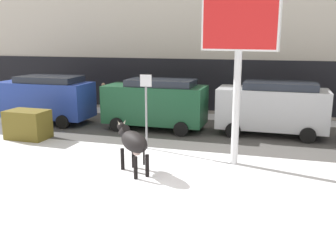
# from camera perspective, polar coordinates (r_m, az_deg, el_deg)

# --- Properties ---
(ground_plane) EXTENTS (120.00, 120.00, 0.00)m
(ground_plane) POSITION_cam_1_polar(r_m,az_deg,el_deg) (10.56, -2.60, -10.09)
(ground_plane) COLOR white
(road_strip) EXTENTS (60.00, 5.60, 0.01)m
(road_strip) POSITION_cam_1_polar(r_m,az_deg,el_deg) (17.02, 5.09, -1.01)
(road_strip) COLOR #514F4C
(road_strip) RESTS_ON ground
(cow_black) EXTENTS (1.66, 1.60, 1.54)m
(cow_black) POSITION_cam_1_polar(r_m,az_deg,el_deg) (11.86, -5.25, -2.40)
(cow_black) COLOR black
(cow_black) RESTS_ON ground
(billboard) EXTENTS (2.50, 0.77, 5.56)m
(billboard) POSITION_cam_1_polar(r_m,az_deg,el_deg) (12.42, 10.65, 13.64)
(billboard) COLOR silver
(billboard) RESTS_ON ground
(car_blue_van) EXTENTS (4.61, 2.14, 2.32)m
(car_blue_van) POSITION_cam_1_polar(r_m,az_deg,el_deg) (19.75, -17.85, 4.05)
(car_blue_van) COLOR #233D9E
(car_blue_van) RESTS_ON ground
(car_darkgreen_van) EXTENTS (4.61, 2.14, 2.32)m
(car_darkgreen_van) POSITION_cam_1_polar(r_m,az_deg,el_deg) (17.41, -1.88, 3.52)
(car_darkgreen_van) COLOR #194C2D
(car_darkgreen_van) RESTS_ON ground
(car_silver_van) EXTENTS (4.61, 2.14, 2.32)m
(car_silver_van) POSITION_cam_1_polar(r_m,az_deg,el_deg) (16.96, 15.37, 2.79)
(car_silver_van) COLOR #B7BABF
(car_silver_van) RESTS_ON ground
(pedestrian_near_billboard) EXTENTS (0.36, 0.24, 1.73)m
(pedestrian_near_billboard) POSITION_cam_1_polar(r_m,az_deg,el_deg) (19.16, 13.56, 2.95)
(pedestrian_near_billboard) COLOR #282833
(pedestrian_near_billboard) RESTS_ON ground
(pedestrian_by_cars) EXTENTS (0.36, 0.24, 1.73)m
(pedestrian_by_cars) POSITION_cam_1_polar(r_m,az_deg,el_deg) (20.94, -7.79, 4.05)
(pedestrian_by_cars) COLOR #282833
(pedestrian_by_cars) RESTS_ON ground
(pedestrian_far_left) EXTENTS (0.36, 0.24, 1.73)m
(pedestrian_far_left) POSITION_cam_1_polar(r_m,az_deg,el_deg) (21.24, -9.60, 4.12)
(pedestrian_far_left) COLOR #282833
(pedestrian_far_left) RESTS_ON ground
(dumpster) EXTENTS (1.73, 1.14, 1.20)m
(dumpster) POSITION_cam_1_polar(r_m,az_deg,el_deg) (16.96, -20.29, 0.22)
(dumpster) COLOR brown
(dumpster) RESTS_ON ground
(street_sign) EXTENTS (0.44, 0.08, 2.82)m
(street_sign) POSITION_cam_1_polar(r_m,az_deg,el_deg) (14.27, -3.30, 3.09)
(street_sign) COLOR gray
(street_sign) RESTS_ON ground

